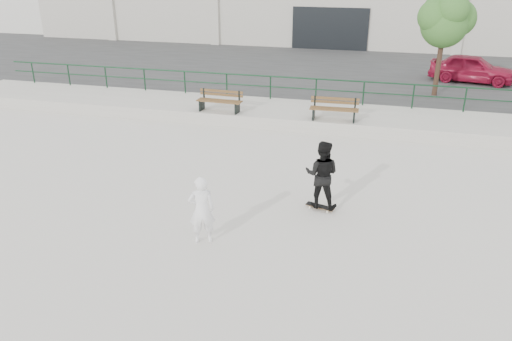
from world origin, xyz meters
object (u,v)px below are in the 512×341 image
(bench_left, at_px, (220,101))
(skateboard, at_px, (320,207))
(standing_skater, at_px, (322,174))
(red_car, at_px, (472,68))
(bench_right, at_px, (334,109))
(seated_skater, at_px, (202,210))
(tree, at_px, (446,19))

(bench_left, relative_size, skateboard, 2.31)
(standing_skater, bearing_deg, red_car, -108.09)
(bench_right, distance_m, skateboard, 6.58)
(bench_right, bearing_deg, skateboard, -88.51)
(skateboard, bearing_deg, bench_right, 109.91)
(bench_left, relative_size, bench_right, 1.00)
(skateboard, bearing_deg, standing_skater, 61.54)
(red_car, xyz_separation_m, skateboard, (-5.51, -14.44, -1.11))
(skateboard, bearing_deg, seated_skater, -119.98)
(bench_left, bearing_deg, tree, 31.74)
(bench_left, relative_size, red_car, 0.46)
(bench_left, distance_m, standing_skater, 8.20)
(bench_right, bearing_deg, seated_skater, -105.27)
(red_car, distance_m, skateboard, 15.49)
(bench_right, xyz_separation_m, red_car, (5.90, 7.92, 0.26))
(bench_right, height_order, red_car, red_car)
(tree, height_order, skateboard, tree)
(bench_right, distance_m, red_car, 9.88)
(bench_left, height_order, standing_skater, standing_skater)
(tree, distance_m, standing_skater, 12.25)
(bench_left, distance_m, tree, 10.32)
(red_car, height_order, seated_skater, red_car)
(tree, bearing_deg, seated_skater, -114.15)
(bench_left, xyz_separation_m, skateboard, (4.98, -6.51, -0.85))
(skateboard, height_order, standing_skater, standing_skater)
(skateboard, relative_size, seated_skater, 0.47)
(skateboard, distance_m, standing_skater, 0.95)
(bench_right, relative_size, red_car, 0.47)
(bench_left, distance_m, bench_right, 4.60)
(tree, relative_size, standing_skater, 2.38)
(bench_right, height_order, skateboard, bench_right)
(bench_right, distance_m, seated_skater, 9.13)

